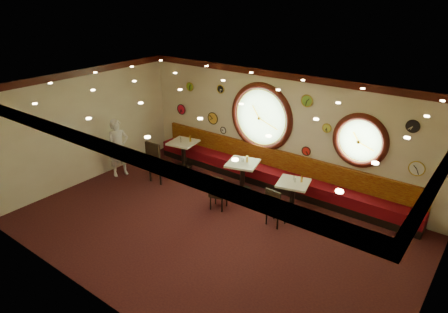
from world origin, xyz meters
TOP-DOWN VIEW (x-y plane):
  - floor at (0.00, 0.00)m, footprint 9.00×6.00m
  - ceiling at (0.00, 0.00)m, footprint 9.00×6.00m
  - wall_back at (0.00, 3.00)m, footprint 9.00×0.02m
  - wall_front at (0.00, -3.00)m, footprint 9.00×0.02m
  - wall_left at (-4.50, 0.00)m, footprint 0.02×6.00m
  - wall_right at (4.50, 0.00)m, footprint 0.02×6.00m
  - molding_back at (0.00, 2.95)m, footprint 9.00×0.10m
  - molding_front at (0.00, -2.95)m, footprint 9.00×0.10m
  - molding_left at (-4.45, 0.00)m, footprint 0.10×6.00m
  - banquette_base at (0.00, 2.72)m, footprint 8.00×0.55m
  - banquette_seat at (0.00, 2.72)m, footprint 8.00×0.55m
  - banquette_back at (0.00, 2.94)m, footprint 8.00×0.10m
  - porthole_left_glass at (-0.60, 3.00)m, footprint 1.66×0.02m
  - porthole_left_frame at (-0.60, 2.98)m, footprint 1.98×0.18m
  - porthole_left_ring at (-0.60, 2.95)m, footprint 1.61×0.03m
  - porthole_right_glass at (2.20, 3.00)m, footprint 1.10×0.02m
  - porthole_right_frame at (2.20, 2.98)m, footprint 1.38×0.18m
  - porthole_right_ring at (2.20, 2.95)m, footprint 1.09×0.03m
  - wall_clock_0 at (-2.30, 2.96)m, footprint 0.36×0.03m
  - wall_clock_1 at (0.75, 2.96)m, footprint 0.30×0.03m
  - wall_clock_2 at (1.35, 2.96)m, footprint 0.22×0.03m
  - wall_clock_3 at (-1.90, 2.96)m, footprint 0.20×0.03m
  - wall_clock_4 at (-3.60, 2.96)m, footprint 0.32×0.03m
  - wall_clock_5 at (0.85, 2.96)m, footprint 0.24×0.03m
  - wall_clock_6 at (3.55, 2.96)m, footprint 0.34×0.03m
  - wall_clock_7 at (-2.00, 2.96)m, footprint 0.24×0.03m
  - wall_clock_8 at (-3.20, 2.96)m, footprint 0.26×0.03m
  - wall_clock_9 at (3.30, 2.96)m, footprint 0.28×0.03m
  - table_a at (-2.84, 2.16)m, footprint 0.90×0.90m
  - table_b at (-0.49, 1.94)m, footprint 0.99×0.99m
  - table_c at (1.10, 1.83)m, footprint 0.89×0.89m
  - chair_a at (-2.77, 0.96)m, footprint 0.53×0.53m
  - chair_b at (-0.44, 0.78)m, footprint 0.48×0.48m
  - chair_c at (1.07, 0.99)m, footprint 0.44×0.44m
  - condiment_a_salt at (-2.98, 2.21)m, footprint 0.04×0.04m
  - condiment_b_salt at (-0.54, 1.98)m, footprint 0.04×0.04m
  - condiment_c_salt at (1.05, 1.94)m, footprint 0.04×0.04m
  - condiment_a_pepper at (-2.86, 2.08)m, footprint 0.04×0.04m
  - condiment_b_pepper at (-0.49, 1.97)m, footprint 0.04×0.04m
  - condiment_c_pepper at (1.13, 1.85)m, footprint 0.04×0.04m
  - condiment_a_bottle at (-2.67, 2.31)m, footprint 0.06×0.06m
  - condiment_b_bottle at (-0.40, 2.02)m, footprint 0.06×0.06m
  - condiment_c_bottle at (1.25, 1.96)m, footprint 0.05×0.05m
  - waiter at (-4.00, 0.64)m, footprint 0.61×0.73m

SIDE VIEW (x-z plane):
  - floor at x=0.00m, z-range 0.00..0.00m
  - banquette_base at x=0.00m, z-range 0.00..0.20m
  - banquette_seat at x=0.00m, z-range 0.20..0.50m
  - table_c at x=1.10m, z-range 0.11..0.92m
  - table_a at x=-2.84m, z-range 0.11..0.97m
  - chair_b at x=-0.44m, z-range 0.25..0.83m
  - chair_c at x=1.07m, z-range 0.25..0.85m
  - table_b at x=-0.49m, z-range 0.11..0.99m
  - chair_a at x=-2.77m, z-range 0.32..1.08m
  - banquette_back at x=0.00m, z-range 0.48..1.02m
  - waiter at x=-4.00m, z-range 0.00..1.72m
  - condiment_c_pepper at x=1.13m, z-range 0.81..0.92m
  - condiment_c_salt at x=1.05m, z-range 0.81..0.93m
  - condiment_c_bottle at x=1.25m, z-range 0.81..0.98m
  - condiment_a_pepper at x=-2.86m, z-range 0.86..0.96m
  - condiment_a_salt at x=-2.98m, z-range 0.86..0.97m
  - condiment_b_pepper at x=-0.49m, z-range 0.88..0.98m
  - condiment_b_salt at x=-0.54m, z-range 0.88..0.99m
  - condiment_a_bottle at x=-2.67m, z-range 0.86..1.04m
  - condiment_b_bottle at x=-0.40m, z-range 0.88..1.05m
  - wall_clock_3 at x=-1.90m, z-range 1.10..1.30m
  - wall_clock_5 at x=0.85m, z-range 1.08..1.32m
  - wall_clock_6 at x=3.55m, z-range 1.28..1.62m
  - wall_clock_0 at x=-2.30m, z-range 1.32..1.68m
  - wall_clock_4 at x=-3.60m, z-range 1.39..1.71m
  - wall_back at x=0.00m, z-range 0.00..3.20m
  - wall_front at x=0.00m, z-range 0.00..3.20m
  - wall_left at x=-4.50m, z-range 0.00..3.20m
  - wall_right at x=4.50m, z-range 0.00..3.20m
  - porthole_right_ring at x=2.20m, z-range 1.26..2.34m
  - porthole_right_glass at x=2.20m, z-range 1.25..2.35m
  - porthole_right_frame at x=2.20m, z-range 1.11..2.49m
  - porthole_left_glass at x=-0.60m, z-range 1.02..2.68m
  - porthole_left_frame at x=-0.60m, z-range 0.86..2.84m
  - porthole_left_ring at x=-0.60m, z-range 1.04..2.66m
  - wall_clock_2 at x=1.35m, z-range 1.84..2.06m
  - wall_clock_8 at x=-3.20m, z-range 2.22..2.48m
  - wall_clock_9 at x=3.30m, z-range 2.26..2.54m
  - wall_clock_7 at x=-2.00m, z-range 2.33..2.57m
  - wall_clock_1 at x=0.75m, z-range 2.40..2.70m
  - molding_back at x=0.00m, z-range 3.02..3.20m
  - molding_front at x=0.00m, z-range 3.02..3.20m
  - molding_left at x=-4.45m, z-range 3.02..3.20m
  - ceiling at x=0.00m, z-range 3.19..3.21m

